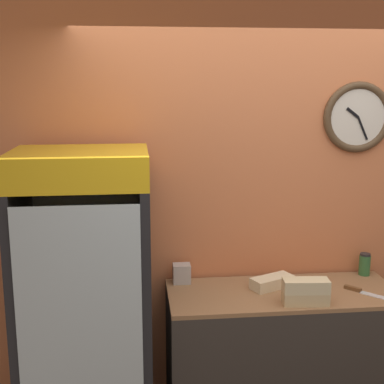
% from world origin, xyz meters
% --- Properties ---
extents(wall_back, '(5.20, 0.10, 2.70)m').
position_xyz_m(wall_back, '(0.01, 1.16, 1.36)').
color(wall_back, '#D17547').
rests_on(wall_back, ground_plane).
extents(prep_counter, '(1.40, 0.56, 0.94)m').
position_xyz_m(prep_counter, '(0.00, 0.83, 0.47)').
color(prep_counter, '#332D28').
rests_on(prep_counter, ground_plane).
extents(beverage_cooler, '(0.73, 0.68, 1.82)m').
position_xyz_m(beverage_cooler, '(-1.18, 0.82, 0.99)').
color(beverage_cooler, black).
rests_on(beverage_cooler, ground_plane).
extents(sandwich_stack_bottom, '(0.27, 0.13, 0.07)m').
position_xyz_m(sandwich_stack_bottom, '(0.07, 0.64, 0.97)').
color(sandwich_stack_bottom, tan).
rests_on(sandwich_stack_bottom, prep_counter).
extents(sandwich_stack_middle, '(0.27, 0.13, 0.07)m').
position_xyz_m(sandwich_stack_middle, '(0.07, 0.64, 1.05)').
color(sandwich_stack_middle, beige).
rests_on(sandwich_stack_middle, sandwich_stack_bottom).
extents(sandwich_flat_left, '(0.29, 0.21, 0.07)m').
position_xyz_m(sandwich_flat_left, '(-0.05, 0.90, 0.97)').
color(sandwich_flat_left, beige).
rests_on(sandwich_flat_left, prep_counter).
extents(chefs_knife, '(0.26, 0.27, 0.02)m').
position_xyz_m(chefs_knife, '(0.47, 0.75, 0.94)').
color(chefs_knife, silver).
rests_on(chefs_knife, prep_counter).
extents(condiment_jar, '(0.07, 0.07, 0.15)m').
position_xyz_m(condiment_jar, '(0.61, 1.05, 1.01)').
color(condiment_jar, '#336B38').
rests_on(condiment_jar, prep_counter).
extents(napkin_dispenser, '(0.11, 0.09, 0.12)m').
position_xyz_m(napkin_dispenser, '(-0.60, 1.04, 1.00)').
color(napkin_dispenser, '#B7B2AD').
rests_on(napkin_dispenser, prep_counter).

